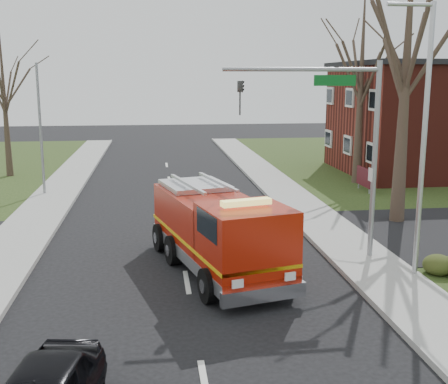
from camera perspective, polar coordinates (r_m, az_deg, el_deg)
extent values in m
plane|color=black|center=(17.69, -3.79, -9.13)|extent=(120.00, 120.00, 0.00)
cube|color=#9C9C97|center=(19.03, 15.37, -7.79)|extent=(2.40, 80.00, 0.15)
cube|color=silver|center=(36.93, 12.46, 4.68)|extent=(0.12, 1.40, 1.20)
cube|color=#50121C|center=(31.65, 14.07, 1.48)|extent=(0.12, 2.00, 1.00)
cylinder|color=gray|center=(31.00, 14.56, 0.41)|extent=(0.08, 0.08, 0.90)
cylinder|color=gray|center=(32.47, 13.52, 0.95)|extent=(0.08, 0.08, 0.90)
cone|color=#3D3124|center=(24.83, 17.93, 10.44)|extent=(0.64, 0.64, 12.00)
cone|color=#3D3124|center=(33.73, 13.69, 9.54)|extent=(0.56, 0.56, 10.50)
cone|color=#3D3124|center=(37.68, -21.37, 8.12)|extent=(0.44, 0.44, 9.00)
cylinder|color=gray|center=(19.71, 15.04, 2.86)|extent=(0.18, 0.18, 6.80)
cylinder|color=gray|center=(18.67, 7.96, 12.24)|extent=(5.20, 0.14, 0.14)
cube|color=#0C591E|center=(18.98, 11.20, 11.06)|extent=(1.40, 0.06, 0.35)
imported|color=black|center=(18.25, 1.74, 11.26)|extent=(0.22, 0.18, 1.10)
cylinder|color=#B7BABF|center=(18.09, 19.61, 4.40)|extent=(0.16, 0.16, 8.40)
cylinder|color=#B7BABF|center=(17.79, 18.42, 17.63)|extent=(1.40, 0.12, 0.12)
cylinder|color=gray|center=(31.21, -18.13, 5.94)|extent=(0.14, 0.14, 7.00)
cube|color=#A11807|center=(19.29, -1.90, -2.94)|extent=(3.47, 5.19, 1.92)
cube|color=#A11807|center=(16.14, 2.23, -5.34)|extent=(2.89, 2.89, 2.19)
cube|color=#B7BABF|center=(18.51, -0.74, -6.06)|extent=(4.07, 7.50, 0.41)
cube|color=#E5B20C|center=(18.37, -0.75, -4.56)|extent=(4.08, 7.51, 0.11)
cube|color=black|center=(15.07, 3.79, -3.87)|extent=(2.04, 0.60, 0.78)
cube|color=#E5D866|center=(15.82, 2.27, -1.06)|extent=(1.50, 0.67, 0.16)
cylinder|color=black|center=(15.99, -1.63, -9.49)|extent=(0.56, 1.05, 1.01)
cylinder|color=black|center=(16.88, 6.07, -8.39)|extent=(0.56, 1.05, 1.01)
cylinder|color=black|center=(20.72, -6.52, -4.61)|extent=(0.56, 1.05, 1.01)
cylinder|color=black|center=(21.42, -0.35, -3.99)|extent=(0.56, 1.05, 1.01)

